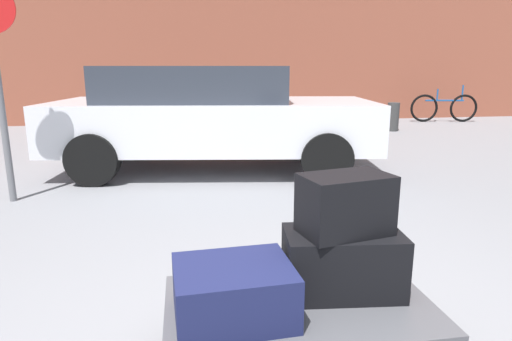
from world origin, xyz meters
TOP-DOWN VIEW (x-y plane):
  - luggage_cart at (0.00, 0.00)m, footprint 1.23×0.74m
  - duffel_bag_black_front_right at (0.23, 0.07)m, footprint 0.58×0.37m
  - suitcase_navy_center at (-0.31, -0.07)m, footprint 0.52×0.43m
  - duffel_bag_black_topmost_pile at (0.23, 0.07)m, footprint 0.45×0.33m
  - parked_car at (-0.12, 4.30)m, footprint 4.52×2.41m
  - bicycle_leaning at (6.32, 8.86)m, footprint 1.74×0.36m
  - bollard_kerb_near at (2.77, 7.49)m, footprint 0.26×0.26m
  - bollard_kerb_mid at (4.20, 7.49)m, footprint 0.26×0.26m

SIDE VIEW (x-z plane):
  - luggage_cart at x=0.00m, z-range 0.10..0.44m
  - bollard_kerb_near at x=2.77m, z-range 0.00..0.64m
  - bollard_kerb_mid at x=4.20m, z-range 0.00..0.64m
  - bicycle_leaning at x=6.32m, z-range -0.11..0.85m
  - suitcase_navy_center at x=-0.31m, z-range 0.34..0.58m
  - duffel_bag_black_front_right at x=0.23m, z-range 0.34..0.64m
  - parked_car at x=-0.12m, z-range 0.05..1.47m
  - duffel_bag_black_topmost_pile at x=0.23m, z-range 0.64..0.92m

